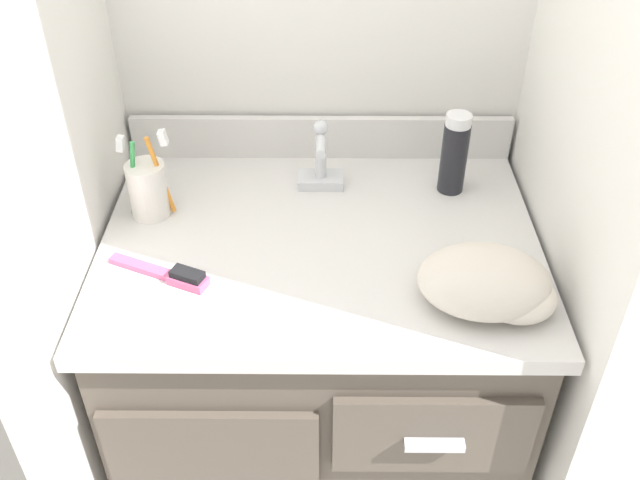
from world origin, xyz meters
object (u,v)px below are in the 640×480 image
object	(u,v)px
toothbrush_cup	(148,188)
hairbrush	(171,274)
shaving_cream_can	(454,154)
hand_towel	(491,284)

from	to	relation	value
toothbrush_cup	hairbrush	size ratio (longest dim) A/B	0.97
toothbrush_cup	shaving_cream_can	world-z (taller)	toothbrush_cup
shaving_cream_can	toothbrush_cup	bearing A→B (deg)	-171.45
hand_towel	toothbrush_cup	bearing A→B (deg)	158.00
shaving_cream_can	hand_towel	xyz separation A→B (m)	(0.02, -0.33, -0.05)
hairbrush	hand_towel	size ratio (longest dim) A/B	0.83
shaving_cream_can	hand_towel	size ratio (longest dim) A/B	0.75
shaving_cream_can	hairbrush	distance (m)	0.59
hairbrush	toothbrush_cup	bearing A→B (deg)	133.90
toothbrush_cup	hairbrush	xyz separation A→B (m)	(0.07, -0.19, -0.05)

